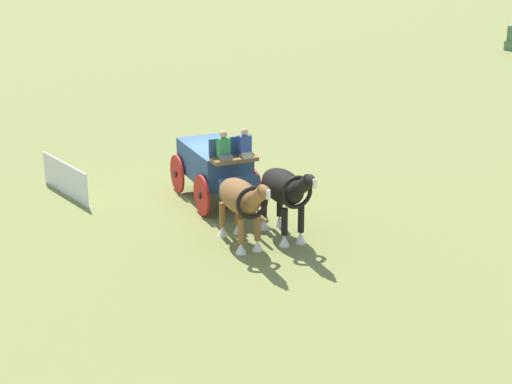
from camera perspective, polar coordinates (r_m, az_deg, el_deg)
The scene contains 5 objects.
ground_plane at distance 25.37m, azimuth -3.01°, elevation -0.54°, with size 220.00×220.00×0.00m, color olive.
show_wagon at distance 24.84m, azimuth -2.92°, elevation 2.00°, with size 5.95×2.46×2.73m.
draft_horse_near at distance 21.83m, azimuth 2.08°, elevation 0.14°, with size 2.99×1.29×2.30m.
draft_horse_off at distance 21.35m, azimuth -1.06°, elevation -0.57°, with size 2.98×1.25×2.19m.
sponsor_banner at distance 26.38m, azimuth -13.67°, elevation 0.96°, with size 3.20×0.06×1.10m, color silver.
Camera 1 is at (20.39, -12.50, 8.46)m, focal length 55.21 mm.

